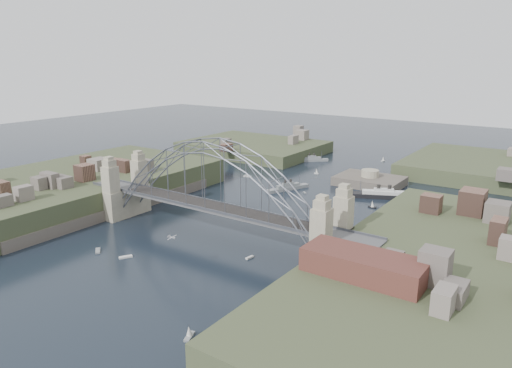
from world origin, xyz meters
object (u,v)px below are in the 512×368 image
(naval_cruiser_far, at_px, (312,160))
(wharf_shed, at_px, (364,265))
(ocean_liner, at_px, (383,195))
(bridge, at_px, (213,191))
(naval_cruiser_near, at_px, (288,188))
(fort_island, at_px, (369,186))

(naval_cruiser_far, bearing_deg, wharf_shed, -57.86)
(naval_cruiser_far, bearing_deg, ocean_liner, -38.24)
(bridge, bearing_deg, wharf_shed, -17.65)
(bridge, bearing_deg, naval_cruiser_far, 103.96)
(naval_cruiser_near, height_order, ocean_liner, ocean_liner)
(wharf_shed, height_order, naval_cruiser_far, wharf_shed)
(bridge, xyz_separation_m, ocean_liner, (21.64, 57.50, -11.41))
(bridge, distance_m, ocean_liner, 62.48)
(wharf_shed, distance_m, naval_cruiser_near, 81.79)
(fort_island, relative_size, wharf_shed, 1.10)
(wharf_shed, relative_size, naval_cruiser_near, 1.28)
(wharf_shed, distance_m, ocean_liner, 75.46)
(bridge, relative_size, wharf_shed, 4.20)
(bridge, bearing_deg, fort_island, 80.27)
(fort_island, distance_m, naval_cruiser_near, 29.58)
(fort_island, xyz_separation_m, naval_cruiser_near, (-20.12, -21.65, 1.09))
(bridge, xyz_separation_m, naval_cruiser_far, (-23.04, 92.71, -11.58))
(ocean_liner, bearing_deg, bridge, -110.62)
(bridge, distance_m, fort_island, 72.14)
(naval_cruiser_near, relative_size, naval_cruiser_far, 1.31)
(bridge, distance_m, naval_cruiser_far, 96.23)
(naval_cruiser_near, bearing_deg, ocean_liner, 17.09)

